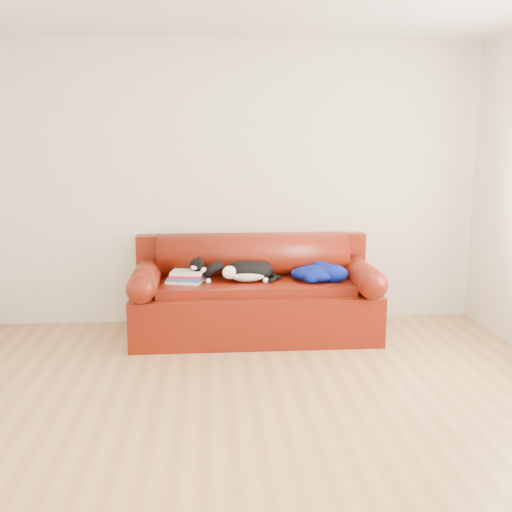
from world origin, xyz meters
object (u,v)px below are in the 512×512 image
at_px(cat, 247,272).
at_px(blanket, 318,273).
at_px(sofa_base, 255,309).
at_px(book_stack, 186,277).

distance_m(cat, blanket, 0.62).
height_order(sofa_base, cat, cat).
relative_size(sofa_base, blanket, 4.19).
xyz_separation_m(sofa_base, book_stack, (-0.59, -0.05, 0.31)).
relative_size(cat, blanket, 1.28).
bearing_deg(blanket, sofa_base, 175.34).
relative_size(book_stack, blanket, 0.68).
bearing_deg(book_stack, sofa_base, 4.82).
distance_m(book_stack, cat, 0.52).
xyz_separation_m(sofa_base, blanket, (0.55, -0.04, 0.33)).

